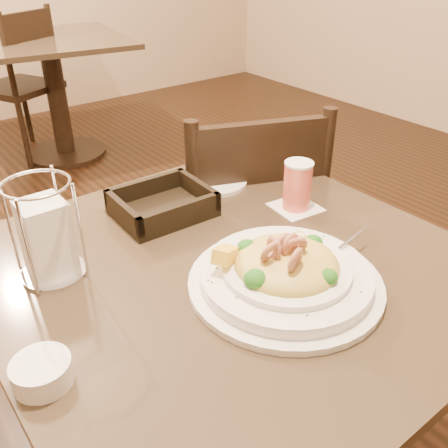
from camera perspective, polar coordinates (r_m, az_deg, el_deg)
main_table at (r=1.14m, az=0.64°, el=-14.28°), size 0.90×0.90×0.75m
background_table at (r=3.41m, az=-18.88°, el=15.50°), size 1.02×1.02×0.75m
dining_chair_near at (r=1.54m, az=2.24°, el=-1.53°), size 0.55×0.55×0.93m
dining_chair_far at (r=3.48m, az=-22.06°, el=14.91°), size 0.56×0.56×0.93m
pasta_bowl at (r=0.91m, az=7.05°, el=-5.45°), size 0.40×0.36×0.11m
drink_glass at (r=1.16m, az=8.38°, el=4.33°), size 0.11×0.11×0.12m
bread_basket at (r=1.15m, az=-7.03°, el=2.06°), size 0.21×0.18×0.06m
napkin_caddy at (r=0.97m, az=-19.61°, el=-1.35°), size 0.12×0.12×0.19m
side_plate at (r=1.29m, az=-1.07°, el=4.88°), size 0.18×0.18×0.01m
butter_ramekin at (r=0.79m, az=-20.08°, el=-15.63°), size 0.10×0.10×0.04m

